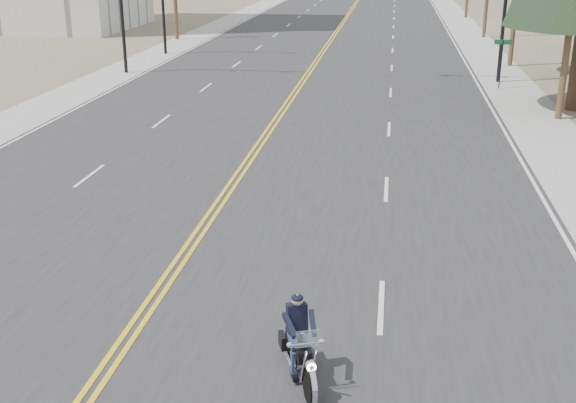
% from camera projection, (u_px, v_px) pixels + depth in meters
% --- Properties ---
extents(ground_plane, '(400.00, 400.00, 0.00)m').
position_uv_depth(ground_plane, '(89.00, 396.00, 12.62)').
color(ground_plane, '#776D56').
rests_on(ground_plane, ground).
extents(road, '(20.00, 200.00, 0.01)m').
position_uv_depth(road, '(347.00, 16.00, 77.83)').
color(road, '#303033').
rests_on(road, ground).
extents(sidewalk_left, '(3.00, 200.00, 0.01)m').
position_uv_depth(sidewalk_left, '(243.00, 15.00, 79.36)').
color(sidewalk_left, '#A5A5A0').
rests_on(sidewalk_left, ground).
extents(sidewalk_right, '(3.00, 200.00, 0.01)m').
position_uv_depth(sidewalk_right, '(456.00, 18.00, 76.30)').
color(sidewalk_right, '#A5A5A0').
rests_on(sidewalk_right, ground).
extents(street_sign, '(0.90, 0.06, 2.62)m').
position_uv_depth(street_sign, '(502.00, 55.00, 38.52)').
color(street_sign, black).
rests_on(street_sign, ground).
extents(motorcyclist, '(1.51, 2.18, 1.57)m').
position_uv_depth(motorcyclist, '(300.00, 341.00, 12.86)').
color(motorcyclist, black).
rests_on(motorcyclist, ground).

